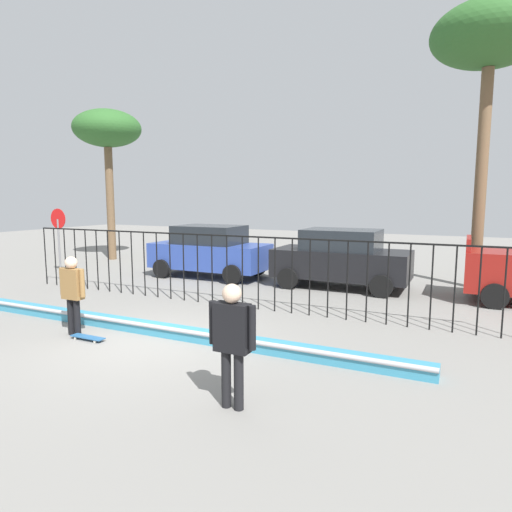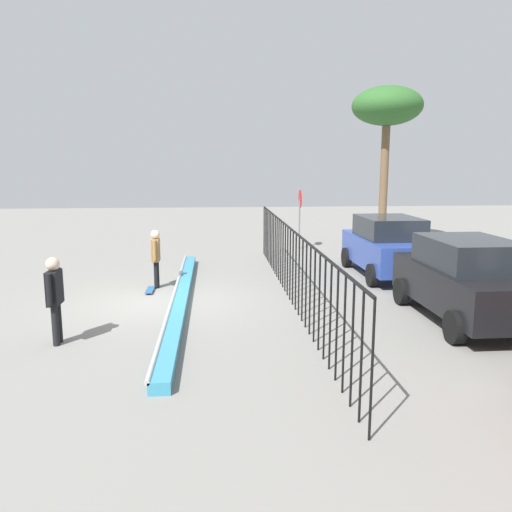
% 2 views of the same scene
% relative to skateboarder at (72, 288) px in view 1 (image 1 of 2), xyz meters
% --- Properties ---
extents(ground_plane, '(60.00, 60.00, 0.00)m').
position_rel_skateboarder_xyz_m(ground_plane, '(1.67, 0.25, -1.01)').
color(ground_plane, gray).
extents(bowl_coping_ledge, '(11.00, 0.41, 0.27)m').
position_rel_skateboarder_xyz_m(bowl_coping_ledge, '(1.67, 0.79, -0.89)').
color(bowl_coping_ledge, teal).
rests_on(bowl_coping_ledge, ground).
extents(perimeter_fence, '(14.04, 0.04, 1.92)m').
position_rel_skateboarder_xyz_m(perimeter_fence, '(1.67, 3.66, 0.16)').
color(perimeter_fence, black).
rests_on(perimeter_fence, ground).
extents(skateboarder, '(0.68, 0.26, 1.69)m').
position_rel_skateboarder_xyz_m(skateboarder, '(0.00, 0.00, 0.00)').
color(skateboarder, black).
rests_on(skateboarder, ground).
extents(skateboard, '(0.80, 0.20, 0.07)m').
position_rel_skateboarder_xyz_m(skateboard, '(0.52, -0.14, -0.95)').
color(skateboard, '#26598C').
rests_on(skateboard, ground).
extents(camera_operator, '(0.71, 0.27, 1.76)m').
position_rel_skateboarder_xyz_m(camera_operator, '(4.63, -1.46, 0.04)').
color(camera_operator, black).
rests_on(camera_operator, ground).
extents(parked_car_blue, '(4.30, 2.12, 1.90)m').
position_rel_skateboarder_xyz_m(parked_car_blue, '(-1.06, 7.24, -0.04)').
color(parked_car_blue, '#2D479E').
rests_on(parked_car_blue, ground).
extents(parked_car_black, '(4.30, 2.12, 1.90)m').
position_rel_skateboarder_xyz_m(parked_car_black, '(3.81, 7.40, -0.04)').
color(parked_car_black, black).
rests_on(parked_car_black, ground).
extents(stop_sign, '(0.76, 0.07, 2.50)m').
position_rel_skateboarder_xyz_m(stop_sign, '(-6.56, 5.30, 0.60)').
color(stop_sign, slate).
rests_on(stop_sign, ground).
extents(palm_tree_tall, '(3.50, 3.50, 8.78)m').
position_rel_skateboarder_xyz_m(palm_tree_tall, '(7.75, 9.25, 6.65)').
color(palm_tree_tall, brown).
rests_on(palm_tree_tall, ground).
extents(palm_tree_short, '(3.07, 3.07, 6.90)m').
position_rel_skateboarder_xyz_m(palm_tree_short, '(-7.71, 9.28, 4.91)').
color(palm_tree_short, brown).
rests_on(palm_tree_short, ground).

